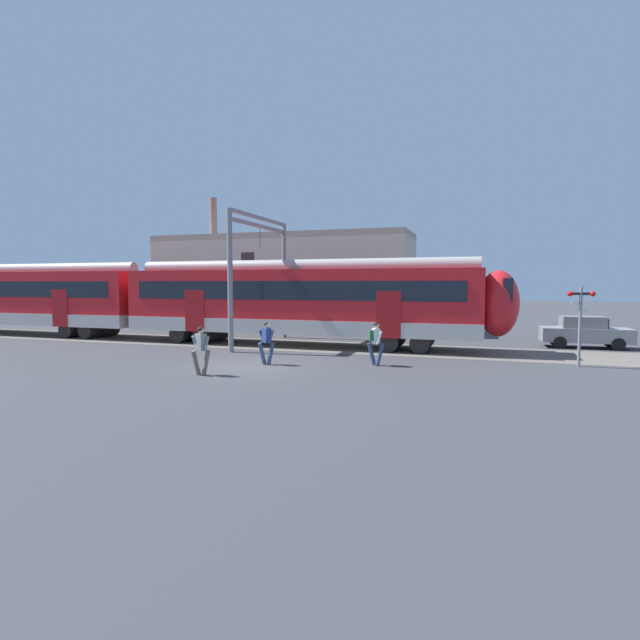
{
  "coord_description": "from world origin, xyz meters",
  "views": [
    {
      "loc": [
        8.36,
        -16.88,
        3.14
      ],
      "look_at": [
        1.78,
        2.94,
        1.6
      ],
      "focal_mm": 28.0,
      "sensor_mm": 36.0,
      "label": 1
    }
  ],
  "objects_px": {
    "pedestrian_navy": "(266,340)",
    "crossing_signal": "(580,314)",
    "pedestrian_grey": "(201,347)",
    "pedestrian_white": "(375,340)",
    "commuter_train": "(154,299)",
    "parked_car_grey": "(585,332)"
  },
  "relations": [
    {
      "from": "pedestrian_grey",
      "to": "crossing_signal",
      "type": "xyz_separation_m",
      "value": [
        12.59,
        5.97,
        1.05
      ]
    },
    {
      "from": "pedestrian_grey",
      "to": "pedestrian_white",
      "type": "height_order",
      "value": "same"
    },
    {
      "from": "pedestrian_navy",
      "to": "crossing_signal",
      "type": "height_order",
      "value": "crossing_signal"
    },
    {
      "from": "pedestrian_white",
      "to": "pedestrian_navy",
      "type": "bearing_deg",
      "value": -164.79
    },
    {
      "from": "pedestrian_grey",
      "to": "crossing_signal",
      "type": "height_order",
      "value": "crossing_signal"
    },
    {
      "from": "pedestrian_white",
      "to": "parked_car_grey",
      "type": "height_order",
      "value": "pedestrian_white"
    },
    {
      "from": "pedestrian_grey",
      "to": "crossing_signal",
      "type": "distance_m",
      "value": 13.98
    },
    {
      "from": "pedestrian_white",
      "to": "parked_car_grey",
      "type": "xyz_separation_m",
      "value": [
        8.58,
        8.35,
        -0.21
      ]
    },
    {
      "from": "pedestrian_navy",
      "to": "crossing_signal",
      "type": "xyz_separation_m",
      "value": [
        11.39,
        3.23,
        1.05
      ]
    },
    {
      "from": "commuter_train",
      "to": "crossing_signal",
      "type": "distance_m",
      "value": 21.09
    },
    {
      "from": "commuter_train",
      "to": "pedestrian_grey",
      "type": "distance_m",
      "value": 12.06
    },
    {
      "from": "commuter_train",
      "to": "pedestrian_white",
      "type": "distance_m",
      "value": 14.45
    },
    {
      "from": "crossing_signal",
      "to": "pedestrian_navy",
      "type": "bearing_deg",
      "value": -164.18
    },
    {
      "from": "pedestrian_navy",
      "to": "pedestrian_white",
      "type": "xyz_separation_m",
      "value": [
        4.05,
        1.1,
        0.03
      ]
    },
    {
      "from": "commuter_train",
      "to": "parked_car_grey",
      "type": "relative_size",
      "value": 9.42
    },
    {
      "from": "pedestrian_navy",
      "to": "parked_car_grey",
      "type": "relative_size",
      "value": 0.41
    },
    {
      "from": "commuter_train",
      "to": "pedestrian_grey",
      "type": "xyz_separation_m",
      "value": [
        8.33,
        -8.63,
        -1.29
      ]
    },
    {
      "from": "pedestrian_navy",
      "to": "pedestrian_white",
      "type": "relative_size",
      "value": 1.0
    },
    {
      "from": "pedestrian_grey",
      "to": "pedestrian_white",
      "type": "xyz_separation_m",
      "value": [
        5.25,
        3.85,
        0.03
      ]
    },
    {
      "from": "pedestrian_grey",
      "to": "pedestrian_white",
      "type": "bearing_deg",
      "value": 36.25
    },
    {
      "from": "parked_car_grey",
      "to": "crossing_signal",
      "type": "bearing_deg",
      "value": -101.23
    },
    {
      "from": "commuter_train",
      "to": "crossing_signal",
      "type": "height_order",
      "value": "commuter_train"
    }
  ]
}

